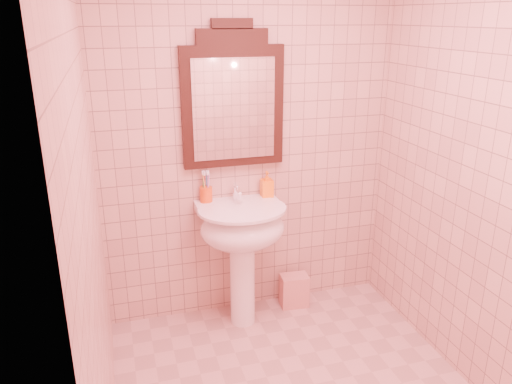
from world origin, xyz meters
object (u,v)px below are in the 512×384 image
object	(u,v)px
mirror	(233,101)
soap_dispenser	(267,184)
towel	(294,290)
pedestal_sink	(242,236)
toothbrush_cup	(206,194)

from	to	relation	value
mirror	soap_dispenser	world-z (taller)	mirror
towel	mirror	bearing A→B (deg)	166.82
pedestal_sink	towel	size ratio (longest dim) A/B	3.55
soap_dispenser	mirror	bearing A→B (deg)	172.96
pedestal_sink	soap_dispenser	world-z (taller)	soap_dispenser
pedestal_sink	soap_dispenser	xyz separation A→B (m)	(0.22, 0.17, 0.29)
toothbrush_cup	soap_dispenser	bearing A→B (deg)	-1.66
pedestal_sink	toothbrush_cup	size ratio (longest dim) A/B	4.49
toothbrush_cup	pedestal_sink	bearing A→B (deg)	-41.58
toothbrush_cup	mirror	bearing A→B (deg)	6.55
mirror	towel	world-z (taller)	mirror
towel	pedestal_sink	bearing A→B (deg)	-166.18
towel	toothbrush_cup	bearing A→B (deg)	173.09
pedestal_sink	mirror	size ratio (longest dim) A/B	0.93
mirror	pedestal_sink	bearing A→B (deg)	-90.00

